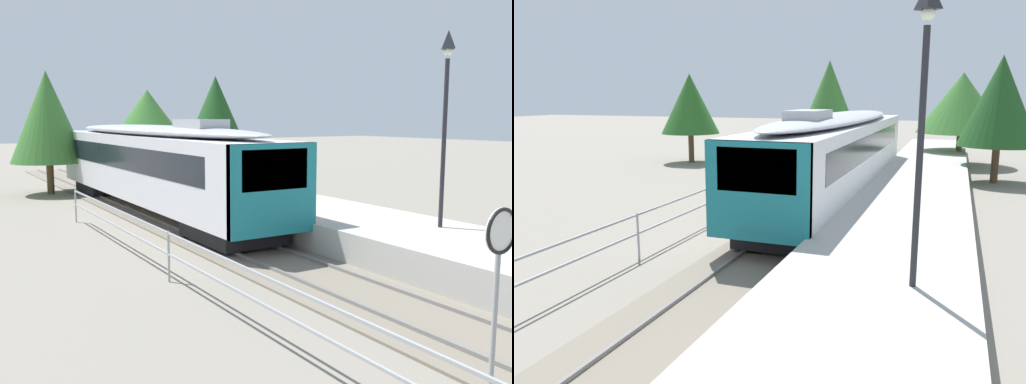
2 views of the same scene
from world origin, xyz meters
The scene contains 9 objects.
ground_plane centered at (-3.00, 22.00, 0.00)m, with size 160.00×160.00×0.00m, color gray.
track_rails centered at (0.00, 22.00, 0.03)m, with size 3.20×60.00×0.14m.
commuter_train centered at (0.00, 30.48, 2.14)m, with size 2.82×18.45×3.74m.
station_platform centered at (3.25, 22.00, 0.45)m, with size 3.90×60.00×0.90m, color #B7B5AD.
platform_lamp_mid_platform centered at (4.02, 19.11, 4.62)m, with size 0.34×0.34×5.35m.
speed_limit_sign centered at (-2.03, 13.16, 2.12)m, with size 0.61×0.10×2.81m.
tree_behind_station_far centered at (4.78, 43.71, 3.90)m, with size 5.44×5.44×5.76m.
tree_distant_left centered at (6.50, 37.34, 4.07)m, with size 3.87×3.87×6.30m.
tree_distant_centre centered at (-2.45, 38.75, 3.97)m, with size 3.80×3.80×6.33m.
Camera 1 is at (-8.26, 8.97, 3.92)m, focal length 38.65 mm.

